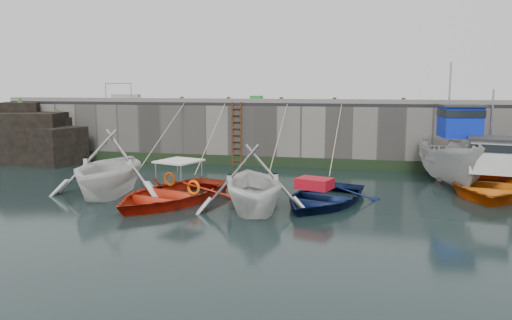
% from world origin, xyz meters
% --- Properties ---
extents(ground, '(120.00, 120.00, 0.00)m').
position_xyz_m(ground, '(0.00, 0.00, 0.00)').
color(ground, black).
rests_on(ground, ground).
extents(quay_back, '(30.00, 5.00, 3.00)m').
position_xyz_m(quay_back, '(0.00, 12.50, 1.50)').
color(quay_back, slate).
rests_on(quay_back, ground).
extents(road_back, '(30.00, 5.00, 0.16)m').
position_xyz_m(road_back, '(0.00, 12.50, 3.08)').
color(road_back, black).
rests_on(road_back, quay_back).
extents(kerb_back, '(30.00, 0.30, 0.20)m').
position_xyz_m(kerb_back, '(0.00, 10.15, 3.26)').
color(kerb_back, slate).
rests_on(kerb_back, road_back).
extents(algae_back, '(30.00, 0.08, 0.50)m').
position_xyz_m(algae_back, '(0.00, 9.96, 0.25)').
color(algae_back, black).
rests_on(algae_back, ground).
extents(rock_outcrop, '(5.85, 4.24, 3.41)m').
position_xyz_m(rock_outcrop, '(-12.92, 9.11, 1.26)').
color(rock_outcrop, black).
rests_on(rock_outcrop, ground).
extents(ladder, '(0.51, 0.08, 3.20)m').
position_xyz_m(ladder, '(-2.00, 9.91, 1.59)').
color(ladder, '#3F1E0F').
rests_on(ladder, ground).
extents(boat_near_white, '(5.10, 5.70, 2.71)m').
position_xyz_m(boat_near_white, '(-4.92, 2.39, 0.00)').
color(boat_near_white, silver).
rests_on(boat_near_white, ground).
extents(boat_near_white_rope, '(0.04, 5.73, 3.10)m').
position_xyz_m(boat_near_white_rope, '(-4.92, 7.44, 0.00)').
color(boat_near_white_rope, tan).
rests_on(boat_near_white_rope, ground).
extents(boat_near_blue, '(5.13, 6.11, 1.09)m').
position_xyz_m(boat_near_blue, '(-2.23, 1.76, 0.00)').
color(boat_near_blue, red).
rests_on(boat_near_blue, ground).
extents(boat_near_blue_rope, '(0.04, 6.30, 3.10)m').
position_xyz_m(boat_near_blue_rope, '(-2.23, 7.13, 0.00)').
color(boat_near_blue_rope, tan).
rests_on(boat_near_blue_rope, ground).
extents(boat_near_blacktrim, '(5.20, 5.60, 2.43)m').
position_xyz_m(boat_near_blacktrim, '(0.80, 1.30, 0.00)').
color(boat_near_blacktrim, silver).
rests_on(boat_near_blacktrim, ground).
extents(boat_near_blacktrim_rope, '(0.04, 6.73, 3.10)m').
position_xyz_m(boat_near_blacktrim_rope, '(0.80, 6.90, 0.00)').
color(boat_near_blacktrim_rope, tan).
rests_on(boat_near_blacktrim_rope, ground).
extents(boat_near_navy, '(4.57, 5.43, 0.96)m').
position_xyz_m(boat_near_navy, '(3.00, 2.65, 0.00)').
color(boat_near_navy, '#09153D').
rests_on(boat_near_navy, ground).
extents(boat_near_navy_rope, '(0.04, 5.50, 3.10)m').
position_xyz_m(boat_near_navy_rope, '(3.00, 7.58, 0.00)').
color(boat_near_navy_rope, tan).
rests_on(boat_near_navy_rope, ground).
extents(boat_far_white, '(2.86, 6.26, 5.34)m').
position_xyz_m(boat_far_white, '(7.88, 7.22, 1.00)').
color(boat_far_white, silver).
rests_on(boat_far_white, ground).
extents(boat_far_orange, '(5.27, 6.61, 4.23)m').
position_xyz_m(boat_far_orange, '(8.92, 5.76, 0.39)').
color(boat_far_orange, '#D95E0B').
rests_on(boat_far_orange, ground).
extents(fish_crate, '(0.67, 0.52, 0.31)m').
position_xyz_m(fish_crate, '(-1.39, 11.69, 3.32)').
color(fish_crate, green).
rests_on(fish_crate, road_back).
extents(railing, '(1.60, 1.05, 1.00)m').
position_xyz_m(railing, '(-8.75, 11.25, 3.36)').
color(railing, '#A5A8AD').
rests_on(railing, road_back).
extents(bollard_a, '(0.18, 0.18, 0.28)m').
position_xyz_m(bollard_a, '(-5.00, 10.25, 3.30)').
color(bollard_a, '#3F1E0F').
rests_on(bollard_a, road_back).
extents(bollard_b, '(0.18, 0.18, 0.28)m').
position_xyz_m(bollard_b, '(-2.50, 10.25, 3.30)').
color(bollard_b, '#3F1E0F').
rests_on(bollard_b, road_back).
extents(bollard_c, '(0.18, 0.18, 0.28)m').
position_xyz_m(bollard_c, '(0.20, 10.25, 3.30)').
color(bollard_c, '#3F1E0F').
rests_on(bollard_c, road_back).
extents(bollard_d, '(0.18, 0.18, 0.28)m').
position_xyz_m(bollard_d, '(2.80, 10.25, 3.30)').
color(bollard_d, '#3F1E0F').
rests_on(bollard_d, road_back).
extents(bollard_e, '(0.18, 0.18, 0.28)m').
position_xyz_m(bollard_e, '(6.00, 10.25, 3.30)').
color(bollard_e, '#3F1E0F').
rests_on(bollard_e, road_back).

